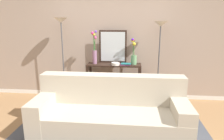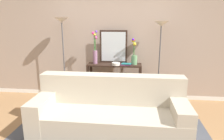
{
  "view_description": "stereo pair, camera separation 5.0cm",
  "coord_description": "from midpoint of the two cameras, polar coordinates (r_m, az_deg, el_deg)",
  "views": [
    {
      "loc": [
        0.4,
        -2.45,
        1.7
      ],
      "look_at": [
        0.06,
        0.94,
        0.86
      ],
      "focal_mm": 32.27,
      "sensor_mm": 36.0,
      "label": 1
    },
    {
      "loc": [
        0.45,
        -2.45,
        1.7
      ],
      "look_at": [
        0.06,
        0.94,
        0.86
      ],
      "focal_mm": 32.27,
      "sensor_mm": 36.0,
      "label": 2
    }
  ],
  "objects": [
    {
      "name": "book_row_under_console",
      "position": [
        4.44,
        -3.97,
        -7.94
      ],
      "size": [
        0.27,
        0.18,
        0.12
      ],
      "color": "slate",
      "rests_on": "ground"
    },
    {
      "name": "vase_tall_flowers",
      "position": [
        4.2,
        -5.34,
        5.57
      ],
      "size": [
        0.11,
        0.13,
        0.68
      ],
      "color": "gray",
      "rests_on": "console_table"
    },
    {
      "name": "book_stack",
      "position": [
        4.07,
        3.52,
        1.64
      ],
      "size": [
        0.22,
        0.15,
        0.04
      ],
      "color": "#6B3360",
      "rests_on": "console_table"
    },
    {
      "name": "back_wall",
      "position": [
        4.44,
        0.18,
        11.43
      ],
      "size": [
        12.0,
        0.15,
        3.04
      ],
      "color": "white",
      "rests_on": "ground"
    },
    {
      "name": "wall_mirror",
      "position": [
        4.27,
        -0.09,
        6.63
      ],
      "size": [
        0.58,
        0.02,
        0.68
      ],
      "color": "black",
      "rests_on": "console_table"
    },
    {
      "name": "fruit_bowl",
      "position": [
        4.06,
        0.64,
        1.76
      ],
      "size": [
        0.17,
        0.17,
        0.06
      ],
      "color": "silver",
      "rests_on": "console_table"
    },
    {
      "name": "floor_lamp_left",
      "position": [
        4.3,
        -14.38,
        9.18
      ],
      "size": [
        0.28,
        0.28,
        1.76
      ],
      "color": "#4C4C51",
      "rests_on": "ground"
    },
    {
      "name": "floor_lamp_right",
      "position": [
        4.08,
        13.07,
        8.29
      ],
      "size": [
        0.28,
        0.28,
        1.7
      ],
      "color": "#4C4C51",
      "rests_on": "ground"
    },
    {
      "name": "vase_short_flowers",
      "position": [
        4.13,
        5.81,
        3.95
      ],
      "size": [
        0.12,
        0.13,
        0.53
      ],
      "color": "#669E6B",
      "rests_on": "console_table"
    },
    {
      "name": "console_table",
      "position": [
        4.24,
        0.21,
        -1.82
      ],
      "size": [
        1.12,
        0.36,
        0.83
      ],
      "color": "black",
      "rests_on": "ground"
    },
    {
      "name": "area_rug",
      "position": [
        3.14,
        -1.21,
        -18.89
      ],
      "size": [
        3.02,
        1.56,
        0.01
      ],
      "color": "#474C56",
      "rests_on": "ground"
    },
    {
      "name": "couch",
      "position": [
        3.12,
        -0.89,
        -12.49
      ],
      "size": [
        2.25,
        0.85,
        0.88
      ],
      "color": "#BCB29E",
      "rests_on": "ground"
    }
  ]
}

